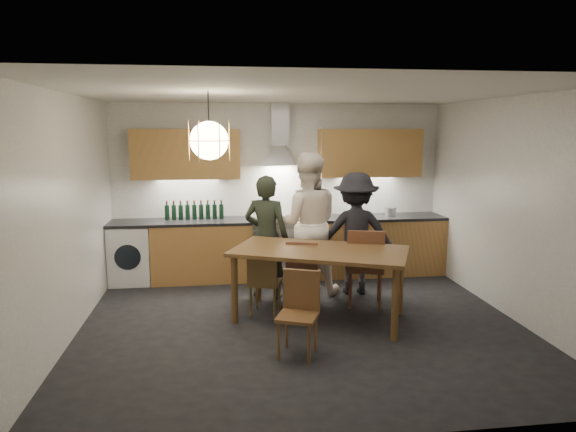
{
  "coord_description": "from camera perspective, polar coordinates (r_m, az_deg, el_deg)",
  "views": [
    {
      "loc": [
        -0.9,
        -5.54,
        2.22
      ],
      "look_at": [
        -0.11,
        0.4,
        1.2
      ],
      "focal_mm": 32.0,
      "sensor_mm": 36.0,
      "label": 1
    }
  ],
  "objects": [
    {
      "name": "wine_bottles",
      "position": [
        7.69,
        -10.37,
        0.67
      ],
      "size": [
        0.86,
        0.07,
        0.28
      ],
      "color": "black",
      "rests_on": "counter_run"
    },
    {
      "name": "chair_front",
      "position": [
        5.17,
        1.28,
        -10.05
      ],
      "size": [
        0.49,
        0.49,
        0.83
      ],
      "rotation": [
        0.0,
        0.0,
        -0.39
      ],
      "color": "brown",
      "rests_on": "ground"
    },
    {
      "name": "person_mid",
      "position": [
        6.92,
        2.05,
        -0.87
      ],
      "size": [
        1.0,
        0.81,
        1.92
      ],
      "primitive_type": "imported",
      "rotation": [
        0.0,
        0.0,
        3.05
      ],
      "color": "white",
      "rests_on": "ground"
    },
    {
      "name": "room_shell",
      "position": [
        5.64,
        1.61,
        4.43
      ],
      "size": [
        5.02,
        4.52,
        2.61
      ],
      "color": "white",
      "rests_on": "ground"
    },
    {
      "name": "dining_table",
      "position": [
        6.0,
        3.54,
        -4.62
      ],
      "size": [
        2.22,
        1.71,
        0.84
      ],
      "rotation": [
        0.0,
        0.0,
        -0.41
      ],
      "color": "brown",
      "rests_on": "ground"
    },
    {
      "name": "range_stove",
      "position": [
        7.75,
        -0.75,
        -3.61
      ],
      "size": [
        0.9,
        0.6,
        0.92
      ],
      "color": "silver",
      "rests_on": "ground"
    },
    {
      "name": "stock_pot",
      "position": [
        8.05,
        11.31,
        0.46
      ],
      "size": [
        0.17,
        0.17,
        0.12
      ],
      "primitive_type": "cylinder",
      "rotation": [
        0.0,
        0.0,
        0.0
      ],
      "color": "silver",
      "rests_on": "counter_run"
    },
    {
      "name": "wall_fixtures",
      "position": [
        7.67,
        -0.88,
        7.06
      ],
      "size": [
        4.3,
        0.54,
        1.1
      ],
      "color": "#BC8B48",
      "rests_on": "ground"
    },
    {
      "name": "person_right",
      "position": [
        6.99,
        7.5,
        -1.94
      ],
      "size": [
        1.14,
        0.75,
        1.65
      ],
      "primitive_type": "imported",
      "rotation": [
        0.0,
        0.0,
        3.01
      ],
      "color": "black",
      "rests_on": "ground"
    },
    {
      "name": "chair_back_left",
      "position": [
        6.17,
        -2.71,
        -6.96
      ],
      "size": [
        0.45,
        0.45,
        0.8
      ],
      "rotation": [
        0.0,
        0.0,
        2.83
      ],
      "color": "brown",
      "rests_on": "ground"
    },
    {
      "name": "person_left",
      "position": [
        6.78,
        -2.42,
        -2.31
      ],
      "size": [
        0.7,
        0.59,
        1.63
      ],
      "primitive_type": "imported",
      "rotation": [
        0.0,
        0.0,
        2.76
      ],
      "color": "black",
      "rests_on": "ground"
    },
    {
      "name": "mixing_bowl",
      "position": [
        7.76,
        7.16,
        0.06
      ],
      "size": [
        0.38,
        0.38,
        0.07
      ],
      "primitive_type": "imported",
      "rotation": [
        0.0,
        0.0,
        -0.31
      ],
      "color": "#ADADB0",
      "rests_on": "counter_run"
    },
    {
      "name": "pendant_lamp",
      "position": [
        5.44,
        -8.75,
        8.29
      ],
      "size": [
        0.43,
        0.43,
        0.7
      ],
      "color": "black",
      "rests_on": "ground"
    },
    {
      "name": "ground",
      "position": [
        6.04,
        1.53,
        -11.92
      ],
      "size": [
        5.0,
        5.0,
        0.0
      ],
      "primitive_type": "plane",
      "color": "black",
      "rests_on": "ground"
    },
    {
      "name": "chair_back_right",
      "position": [
        6.49,
        8.6,
        -5.16
      ],
      "size": [
        0.56,
        0.56,
        1.0
      ],
      "rotation": [
        0.0,
        0.0,
        2.86
      ],
      "color": "brown",
      "rests_on": "ground"
    },
    {
      "name": "chair_back_mid",
      "position": [
        6.38,
        1.65,
        -5.99
      ],
      "size": [
        0.49,
        0.49,
        0.87
      ],
      "rotation": [
        0.0,
        0.0,
        2.85
      ],
      "color": "brown",
      "rests_on": "ground"
    },
    {
      "name": "counter_run",
      "position": [
        7.75,
        -0.58,
        -3.54
      ],
      "size": [
        5.0,
        0.62,
        0.9
      ],
      "color": "tan",
      "rests_on": "ground"
    }
  ]
}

